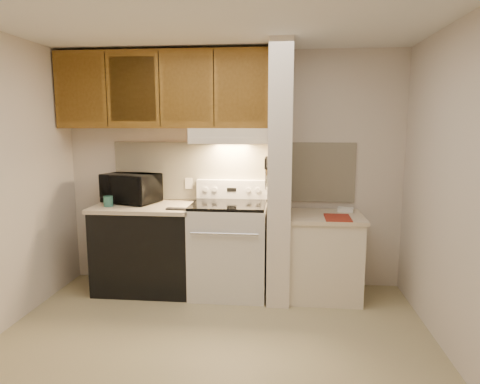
# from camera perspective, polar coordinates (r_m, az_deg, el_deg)

# --- Properties ---
(floor) EXTENTS (3.60, 3.60, 0.00)m
(floor) POSITION_cam_1_polar(r_m,az_deg,el_deg) (3.57, -3.88, -20.16)
(floor) COLOR tan
(floor) RESTS_ON ground
(ceiling) EXTENTS (3.60, 3.60, 0.00)m
(ceiling) POSITION_cam_1_polar(r_m,az_deg,el_deg) (3.21, -4.39, 22.70)
(ceiling) COLOR white
(ceiling) RESTS_ON wall_back
(wall_back) EXTENTS (3.60, 2.50, 0.02)m
(wall_back) POSITION_cam_1_polar(r_m,az_deg,el_deg) (4.63, -0.99, 2.95)
(wall_back) COLOR beige
(wall_back) RESTS_ON floor
(wall_right) EXTENTS (0.02, 3.00, 2.50)m
(wall_right) POSITION_cam_1_polar(r_m,az_deg,el_deg) (3.36, 27.75, -0.40)
(wall_right) COLOR beige
(wall_right) RESTS_ON floor
(backsplash) EXTENTS (2.60, 0.02, 0.63)m
(backsplash) POSITION_cam_1_polar(r_m,az_deg,el_deg) (4.62, -1.01, 2.75)
(backsplash) COLOR #FFF2CE
(backsplash) RESTS_ON wall_back
(range_body) EXTENTS (0.76, 0.65, 0.92)m
(range_body) POSITION_cam_1_polar(r_m,az_deg,el_deg) (4.45, -1.48, -7.70)
(range_body) COLOR silver
(range_body) RESTS_ON floor
(oven_window) EXTENTS (0.50, 0.01, 0.30)m
(oven_window) POSITION_cam_1_polar(r_m,az_deg,el_deg) (4.14, -2.03, -8.42)
(oven_window) COLOR black
(oven_window) RESTS_ON range_body
(oven_handle) EXTENTS (0.65, 0.02, 0.02)m
(oven_handle) POSITION_cam_1_polar(r_m,az_deg,el_deg) (4.04, -2.11, -5.61)
(oven_handle) COLOR silver
(oven_handle) RESTS_ON range_body
(cooktop) EXTENTS (0.74, 0.64, 0.03)m
(cooktop) POSITION_cam_1_polar(r_m,az_deg,el_deg) (4.34, -1.50, -1.68)
(cooktop) COLOR black
(cooktop) RESTS_ON range_body
(range_backguard) EXTENTS (0.76, 0.08, 0.20)m
(range_backguard) POSITION_cam_1_polar(r_m,az_deg,el_deg) (4.60, -1.07, 0.39)
(range_backguard) COLOR silver
(range_backguard) RESTS_ON range_body
(range_display) EXTENTS (0.10, 0.01, 0.04)m
(range_display) POSITION_cam_1_polar(r_m,az_deg,el_deg) (4.55, -1.13, 0.31)
(range_display) COLOR black
(range_display) RESTS_ON range_backguard
(range_knob_left_outer) EXTENTS (0.05, 0.02, 0.05)m
(range_knob_left_outer) POSITION_cam_1_polar(r_m,az_deg,el_deg) (4.59, -4.61, 0.35)
(range_knob_left_outer) COLOR silver
(range_knob_left_outer) RESTS_ON range_backguard
(range_knob_left_inner) EXTENTS (0.05, 0.02, 0.05)m
(range_knob_left_inner) POSITION_cam_1_polar(r_m,az_deg,el_deg) (4.58, -3.37, 0.34)
(range_knob_left_inner) COLOR silver
(range_knob_left_inner) RESTS_ON range_backguard
(range_knob_right_inner) EXTENTS (0.05, 0.02, 0.05)m
(range_knob_right_inner) POSITION_cam_1_polar(r_m,az_deg,el_deg) (4.53, 1.12, 0.27)
(range_knob_right_inner) COLOR silver
(range_knob_right_inner) RESTS_ON range_backguard
(range_knob_right_outer) EXTENTS (0.05, 0.02, 0.05)m
(range_knob_right_outer) POSITION_cam_1_polar(r_m,az_deg,el_deg) (4.53, 2.39, 0.25)
(range_knob_right_outer) COLOR silver
(range_knob_right_outer) RESTS_ON range_backguard
(dishwasher_front) EXTENTS (1.00, 0.63, 0.87)m
(dishwasher_front) POSITION_cam_1_polar(r_m,az_deg,el_deg) (4.65, -12.37, -7.48)
(dishwasher_front) COLOR black
(dishwasher_front) RESTS_ON floor
(left_countertop) EXTENTS (1.04, 0.67, 0.04)m
(left_countertop) POSITION_cam_1_polar(r_m,az_deg,el_deg) (4.55, -12.57, -1.97)
(left_countertop) COLOR beige
(left_countertop) RESTS_ON dishwasher_front
(spoon_rest) EXTENTS (0.24, 0.09, 0.02)m
(spoon_rest) POSITION_cam_1_polar(r_m,az_deg,el_deg) (4.24, -8.27, -2.24)
(spoon_rest) COLOR black
(spoon_rest) RESTS_ON left_countertop
(teal_jar) EXTENTS (0.11, 0.11, 0.11)m
(teal_jar) POSITION_cam_1_polar(r_m,az_deg,el_deg) (4.56, -17.17, -1.18)
(teal_jar) COLOR #306D61
(teal_jar) RESTS_ON left_countertop
(outlet) EXTENTS (0.08, 0.01, 0.12)m
(outlet) POSITION_cam_1_polar(r_m,az_deg,el_deg) (4.70, -6.84, 1.14)
(outlet) COLOR beige
(outlet) RESTS_ON backsplash
(microwave) EXTENTS (0.65, 0.54, 0.31)m
(microwave) POSITION_cam_1_polar(r_m,az_deg,el_deg) (4.71, -14.35, 0.50)
(microwave) COLOR black
(microwave) RESTS_ON left_countertop
(partition_pillar) EXTENTS (0.22, 0.70, 2.50)m
(partition_pillar) POSITION_cam_1_polar(r_m,az_deg,el_deg) (4.25, 5.31, 2.37)
(partition_pillar) COLOR silver
(partition_pillar) RESTS_ON floor
(pillar_trim) EXTENTS (0.01, 0.70, 0.04)m
(pillar_trim) POSITION_cam_1_polar(r_m,az_deg,el_deg) (4.25, 3.76, 3.06)
(pillar_trim) COLOR brown
(pillar_trim) RESTS_ON partition_pillar
(knife_strip) EXTENTS (0.02, 0.42, 0.04)m
(knife_strip) POSITION_cam_1_polar(r_m,az_deg,el_deg) (4.20, 3.66, 3.26)
(knife_strip) COLOR black
(knife_strip) RESTS_ON partition_pillar
(knife_blade_a) EXTENTS (0.01, 0.03, 0.16)m
(knife_blade_a) POSITION_cam_1_polar(r_m,az_deg,el_deg) (4.05, 3.39, 1.64)
(knife_blade_a) COLOR silver
(knife_blade_a) RESTS_ON knife_strip
(knife_handle_a) EXTENTS (0.02, 0.02, 0.10)m
(knife_handle_a) POSITION_cam_1_polar(r_m,az_deg,el_deg) (4.04, 3.42, 3.76)
(knife_handle_a) COLOR black
(knife_handle_a) RESTS_ON knife_strip
(knife_blade_b) EXTENTS (0.01, 0.04, 0.18)m
(knife_blade_b) POSITION_cam_1_polar(r_m,az_deg,el_deg) (4.13, 3.44, 1.64)
(knife_blade_b) COLOR silver
(knife_blade_b) RESTS_ON knife_strip
(knife_handle_b) EXTENTS (0.02, 0.02, 0.10)m
(knife_handle_b) POSITION_cam_1_polar(r_m,az_deg,el_deg) (4.10, 3.45, 3.83)
(knife_handle_b) COLOR black
(knife_handle_b) RESTS_ON knife_strip
(knife_blade_c) EXTENTS (0.01, 0.04, 0.20)m
(knife_blade_c) POSITION_cam_1_polar(r_m,az_deg,el_deg) (4.21, 3.48, 1.65)
(knife_blade_c) COLOR silver
(knife_blade_c) RESTS_ON knife_strip
(knife_handle_c) EXTENTS (0.02, 0.02, 0.10)m
(knife_handle_c) POSITION_cam_1_polar(r_m,az_deg,el_deg) (4.20, 3.50, 3.96)
(knife_handle_c) COLOR black
(knife_handle_c) RESTS_ON knife_strip
(knife_blade_d) EXTENTS (0.01, 0.04, 0.16)m
(knife_blade_d) POSITION_cam_1_polar(r_m,az_deg,el_deg) (4.30, 3.53, 2.06)
(knife_blade_d) COLOR silver
(knife_blade_d) RESTS_ON knife_strip
(knife_handle_d) EXTENTS (0.02, 0.02, 0.10)m
(knife_handle_d) POSITION_cam_1_polar(r_m,az_deg,el_deg) (4.27, 3.54, 4.04)
(knife_handle_d) COLOR black
(knife_handle_d) RESTS_ON knife_strip
(knife_blade_e) EXTENTS (0.01, 0.04, 0.18)m
(knife_blade_e) POSITION_cam_1_polar(r_m,az_deg,el_deg) (4.37, 3.56, 2.04)
(knife_blade_e) COLOR silver
(knife_blade_e) RESTS_ON knife_strip
(knife_handle_e) EXTENTS (0.02, 0.02, 0.10)m
(knife_handle_e) POSITION_cam_1_polar(r_m,az_deg,el_deg) (4.34, 3.57, 4.11)
(knife_handle_e) COLOR black
(knife_handle_e) RESTS_ON knife_strip
(oven_mitt) EXTENTS (0.03, 0.10, 0.24)m
(oven_mitt) POSITION_cam_1_polar(r_m,az_deg,el_deg) (4.43, 3.61, 2.30)
(oven_mitt) COLOR slate
(oven_mitt) RESTS_ON partition_pillar
(right_cab_base) EXTENTS (0.70, 0.60, 0.81)m
(right_cab_base) POSITION_cam_1_polar(r_m,az_deg,el_deg) (4.45, 11.15, -8.61)
(right_cab_base) COLOR beige
(right_cab_base) RESTS_ON floor
(right_countertop) EXTENTS (0.74, 0.64, 0.04)m
(right_countertop) POSITION_cam_1_polar(r_m,az_deg,el_deg) (4.34, 11.32, -3.25)
(right_countertop) COLOR beige
(right_countertop) RESTS_ON right_cab_base
(red_folder) EXTENTS (0.25, 0.34, 0.01)m
(red_folder) POSITION_cam_1_polar(r_m,az_deg,el_deg) (4.20, 12.89, -3.35)
(red_folder) COLOR maroon
(red_folder) RESTS_ON right_countertop
(white_box) EXTENTS (0.17, 0.14, 0.04)m
(white_box) POSITION_cam_1_polar(r_m,az_deg,el_deg) (4.54, 13.89, -2.29)
(white_box) COLOR white
(white_box) RESTS_ON right_countertop
(range_hood) EXTENTS (0.78, 0.44, 0.15)m
(range_hood) POSITION_cam_1_polar(r_m,az_deg,el_deg) (4.39, -1.34, 7.52)
(range_hood) COLOR beige
(range_hood) RESTS_ON upper_cabinets
(hood_lip) EXTENTS (0.78, 0.04, 0.06)m
(hood_lip) POSITION_cam_1_polar(r_m,az_deg,el_deg) (4.18, -1.68, 6.83)
(hood_lip) COLOR beige
(hood_lip) RESTS_ON range_hood
(upper_cabinets) EXTENTS (2.18, 0.33, 0.77)m
(upper_cabinets) POSITION_cam_1_polar(r_m,az_deg,el_deg) (4.58, -10.13, 13.21)
(upper_cabinets) COLOR brown
(upper_cabinets) RESTS_ON wall_back
(cab_door_a) EXTENTS (0.46, 0.01, 0.63)m
(cab_door_a) POSITION_cam_1_polar(r_m,az_deg,el_deg) (4.71, -20.53, 12.66)
(cab_door_a) COLOR brown
(cab_door_a) RESTS_ON upper_cabinets
(cab_gap_a) EXTENTS (0.01, 0.01, 0.73)m
(cab_gap_a) POSITION_cam_1_polar(r_m,az_deg,el_deg) (4.60, -17.40, 12.92)
(cab_gap_a) COLOR black
(cab_gap_a) RESTS_ON upper_cabinets
(cab_door_b) EXTENTS (0.46, 0.01, 0.63)m
(cab_door_b) POSITION_cam_1_polar(r_m,az_deg,el_deg) (4.51, -14.12, 13.15)
(cab_door_b) COLOR brown
(cab_door_b) RESTS_ON upper_cabinets
(cab_gap_b) EXTENTS (0.01, 0.01, 0.73)m
(cab_gap_b) POSITION_cam_1_polar(r_m,az_deg,el_deg) (4.42, -10.71, 13.35)
(cab_gap_b) COLOR black
(cab_gap_b) RESTS_ON upper_cabinets
(cab_door_c) EXTENTS (0.46, 0.01, 0.63)m
(cab_door_c) POSITION_cam_1_polar(r_m,az_deg,el_deg) (4.36, -7.16, 13.50)
(cab_door_c) COLOR brown
(cab_door_c) RESTS_ON upper_cabinets
(cab_gap_c) EXTENTS (0.01, 0.01, 0.73)m
(cab_gap_c) POSITION_cam_1_polar(r_m,az_deg,el_deg) (4.30, -3.52, 13.61)
(cab_gap_c) COLOR black
(cab_gap_c) RESTS_ON upper_cabinets
(cab_door_d) EXTENTS (0.46, 0.01, 0.63)m
(cab_door_d) POSITION_cam_1_polar(r_m,az_deg,el_deg) (4.27, 0.20, 13.66)
(cab_door_d) COLOR brown
(cab_door_d) RESTS_ON upper_cabinets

